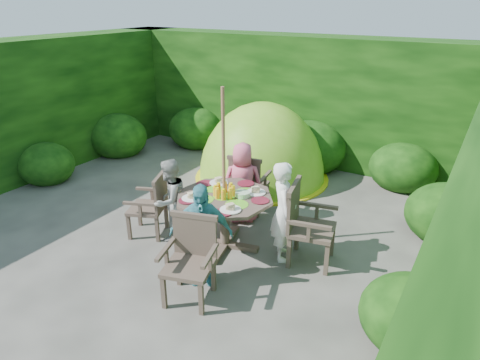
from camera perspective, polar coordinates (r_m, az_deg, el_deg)
The scene contains 13 objects.
ground at distance 6.43m, azimuth -7.71°, elevation -6.63°, with size 60.00×60.00×0.00m, color #403F39.
hedge_enclosure at distance 6.94m, azimuth -1.38°, elevation 7.06°, with size 9.00×9.00×2.50m.
patio_table at distance 5.68m, azimuth -2.05°, elevation -3.25°, with size 1.59×1.59×0.92m.
parasol_pole at distance 5.49m, azimuth -2.16°, elevation 1.01°, with size 0.04×0.04×2.20m, color brown.
garden_chair_right at distance 5.49m, azimuth 8.74°, elevation -5.69°, with size 0.66×0.71×1.02m.
garden_chair_left at distance 6.19m, azimuth -11.68°, elevation -3.15°, with size 0.64×0.68×0.89m.
garden_chair_back at distance 6.69m, azimuth 1.06°, elevation -0.41°, with size 0.63×0.58×0.94m.
garden_chair_front at distance 4.87m, azimuth -6.57°, elevation -10.22°, with size 0.68×0.63×0.93m.
child_right at distance 5.48m, azimuth 5.82°, elevation -4.19°, with size 0.49×0.32×1.33m, color white.
child_left at distance 6.00m, azimuth -9.30°, elevation -2.66°, with size 0.57×0.45×1.18m, color #979994.
child_back at distance 6.38m, azimuth 0.34°, elevation -0.42°, with size 0.61×0.39×1.24m, color #DF5C7B.
child_front at distance 5.03m, azimuth -5.21°, elevation -7.20°, with size 0.74×0.31×1.27m, color teal.
dome_tent at distance 8.20m, azimuth 2.82°, elevation 0.34°, with size 2.53×2.53×2.89m.
Camera 1 is at (3.60, -4.29, 3.16)m, focal length 32.00 mm.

